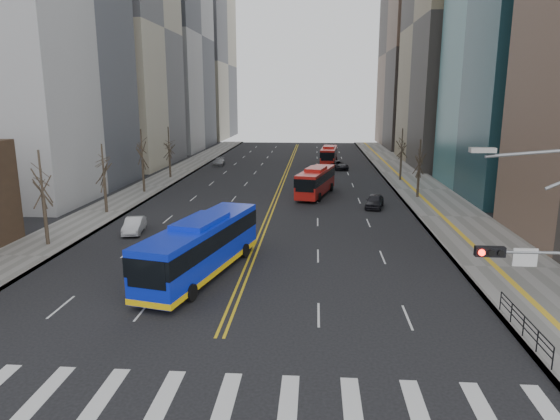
% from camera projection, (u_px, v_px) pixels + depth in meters
% --- Properties ---
extents(ground, '(220.00, 220.00, 0.00)m').
position_uv_depth(ground, '(194.00, 401.00, 18.73)').
color(ground, black).
extents(sidewalk_right, '(7.00, 130.00, 0.15)m').
position_uv_depth(sidewalk_right, '(422.00, 190.00, 61.28)').
color(sidewalk_right, slate).
rests_on(sidewalk_right, ground).
extents(sidewalk_left, '(5.00, 130.00, 0.15)m').
position_uv_depth(sidewalk_left, '(151.00, 186.00, 63.64)').
color(sidewalk_left, slate).
rests_on(sidewalk_left, ground).
extents(crosswalk, '(26.70, 4.00, 0.01)m').
position_uv_depth(crosswalk, '(194.00, 401.00, 18.73)').
color(crosswalk, silver).
rests_on(crosswalk, ground).
extents(centerline, '(0.55, 100.00, 0.01)m').
position_uv_depth(centerline, '(285.00, 176.00, 72.24)').
color(centerline, gold).
rests_on(centerline, ground).
extents(office_towers, '(83.00, 134.00, 58.00)m').
position_uv_depth(office_towers, '(291.00, 16.00, 80.09)').
color(office_towers, '#979799').
rests_on(office_towers, ground).
extents(pedestrian_railing, '(0.06, 6.06, 1.02)m').
position_uv_depth(pedestrian_railing, '(524.00, 323.00, 23.39)').
color(pedestrian_railing, black).
rests_on(pedestrian_railing, sidewalk_right).
extents(street_trees, '(35.20, 47.20, 7.60)m').
position_uv_depth(street_trees, '(204.00, 159.00, 51.77)').
color(street_trees, '#33291F').
rests_on(street_trees, ground).
extents(blue_bus, '(5.61, 13.11, 3.71)m').
position_uv_depth(blue_bus, '(201.00, 245.00, 31.71)').
color(blue_bus, '#0D26D0').
rests_on(blue_bus, ground).
extents(red_bus_near, '(4.70, 10.61, 3.30)m').
position_uv_depth(red_bus_near, '(316.00, 180.00, 57.56)').
color(red_bus_near, red).
rests_on(red_bus_near, ground).
extents(red_bus_far, '(3.17, 10.18, 3.21)m').
position_uv_depth(red_bus_far, '(329.00, 154.00, 83.95)').
color(red_bus_far, red).
rests_on(red_bus_far, ground).
extents(car_white, '(1.95, 4.09, 1.30)m').
position_uv_depth(car_white, '(134.00, 225.00, 41.90)').
color(car_white, silver).
rests_on(car_white, ground).
extents(car_dark_mid, '(2.51, 4.36, 1.40)m').
position_uv_depth(car_dark_mid, '(375.00, 201.00, 51.39)').
color(car_dark_mid, black).
rests_on(car_dark_mid, ground).
extents(car_silver, '(2.01, 4.36, 1.24)m').
position_uv_depth(car_silver, '(219.00, 162.00, 83.20)').
color(car_silver, gray).
rests_on(car_silver, ground).
extents(car_dark_far, '(3.80, 5.28, 1.33)m').
position_uv_depth(car_dark_far, '(338.00, 165.00, 79.02)').
color(car_dark_far, black).
rests_on(car_dark_far, ground).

